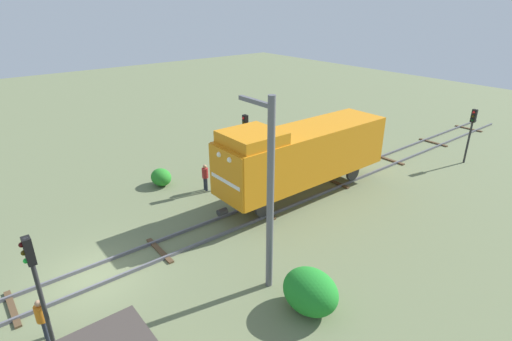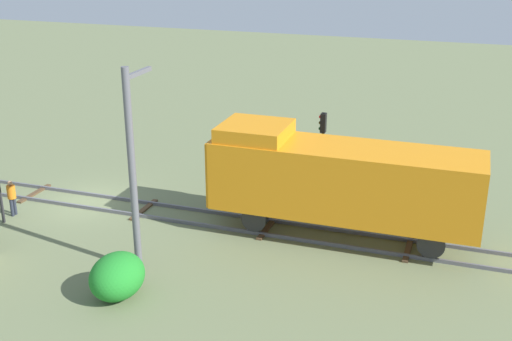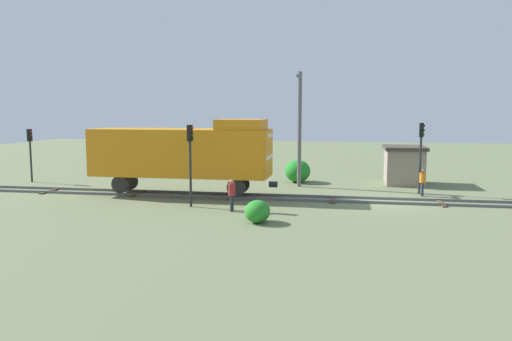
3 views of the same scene
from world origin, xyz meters
The scene contains 12 objects.
ground_plane centered at (0.00, 0.00, 0.00)m, with size 109.96×109.96×0.00m, color #66704C.
railway_track centered at (0.00, 0.00, 0.07)m, with size 2.40×73.30×0.16m.
locomotive centered at (0.00, 12.24, 2.77)m, with size 2.90×11.60×4.60m.
traffic_signal_near centered at (3.20, -2.30, 3.13)m, with size 0.32×0.34×4.52m.
traffic_signal_mid centered at (-3.40, 10.73, 3.13)m, with size 0.32×0.34×4.52m.
traffic_signal_far centered at (3.60, 25.21, 2.74)m, with size 0.32×0.34×3.93m.
worker_near_track centered at (2.40, -2.36, 1.00)m, with size 0.38×0.38×1.70m.
worker_by_signal centered at (-4.20, 8.23, 1.00)m, with size 0.38×0.38×1.70m.
catenary_mast centered at (4.94, 5.53, 4.21)m, with size 1.94×0.28×7.92m.
relay_hut centered at (7.50, -1.81, 1.39)m, with size 3.50×2.90×2.74m.
bush_near centered at (7.04, 5.82, 0.83)m, with size 2.27×1.86×1.65m, color #1E7D26.
bush_mid centered at (-6.59, 6.44, 0.54)m, with size 1.48×1.21×1.08m, color #278026.
Camera 3 is at (-29.48, 2.41, 5.34)m, focal length 35.00 mm.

